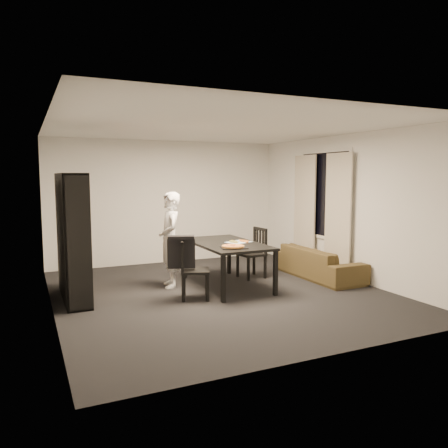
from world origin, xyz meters
name	(u,v)px	position (x,y,z in m)	size (l,w,h in m)	color
room	(220,212)	(0.00, 0.00, 1.30)	(5.01, 5.51, 2.61)	black
window_pane	(324,195)	(2.48, 0.60, 1.50)	(0.02, 1.40, 1.60)	black
window_frame	(324,195)	(2.48, 0.60, 1.50)	(0.03, 1.52, 1.72)	white
curtain_left	(338,215)	(2.40, 0.08, 1.15)	(0.03, 0.70, 2.25)	beige
curtain_right	(304,211)	(2.40, 1.12, 1.15)	(0.03, 0.70, 2.25)	beige
bookshelf	(73,237)	(-2.16, 0.60, 0.95)	(0.35, 1.50, 1.90)	black
dining_table	(226,246)	(0.27, 0.31, 0.68)	(0.99, 1.79, 0.75)	black
chair_left	(190,265)	(-0.56, -0.14, 0.51)	(0.54, 0.54, 0.90)	black
chair_right	(255,249)	(1.03, 0.69, 0.52)	(0.46, 0.46, 0.91)	black
draped_jacket	(181,251)	(-0.67, -0.09, 0.74)	(0.43, 0.30, 0.50)	black
person	(170,240)	(-0.60, 0.68, 0.80)	(0.58, 0.38, 1.60)	white
baking_tray	(234,247)	(0.15, -0.21, 0.75)	(0.40, 0.32, 0.01)	black
pepperoni_pizza	(233,246)	(0.13, -0.22, 0.77)	(0.35, 0.35, 0.03)	#AE7132
kitchen_towel	(239,242)	(0.47, 0.25, 0.75)	(0.40, 0.30, 0.01)	silver
pizza_slices	(239,241)	(0.47, 0.26, 0.76)	(0.37, 0.31, 0.01)	#CB883F
sofa	(319,262)	(2.09, 0.20, 0.28)	(1.90, 0.74, 0.55)	#3F3819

